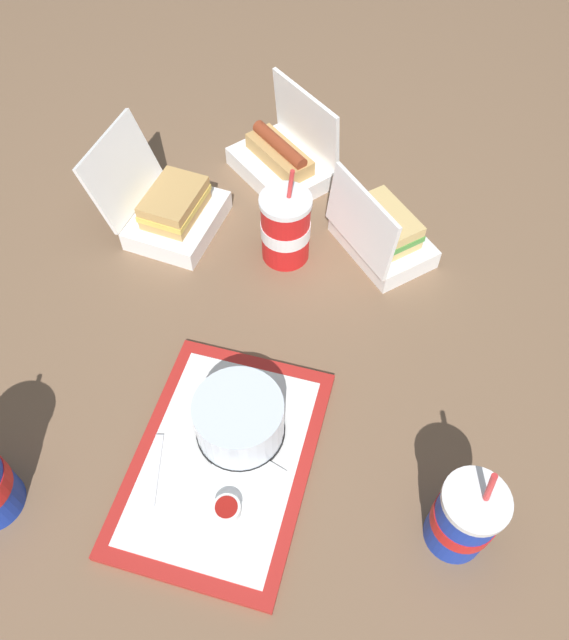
{
  "coord_description": "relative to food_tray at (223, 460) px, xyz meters",
  "views": [
    {
      "loc": [
        -0.53,
        -0.23,
        0.89
      ],
      "look_at": [
        0.04,
        -0.03,
        0.05
      ],
      "focal_mm": 35.0,
      "sensor_mm": 36.0,
      "label": 1
    }
  ],
  "objects": [
    {
      "name": "soda_cup_back",
      "position": [
        0.01,
        -0.35,
        0.07
      ],
      "size": [
        0.09,
        0.09,
        0.2
      ],
      "color": "#1938B7",
      "rests_on": "ground_plane"
    },
    {
      "name": "plastic_fork",
      "position": [
        -0.05,
        0.09,
        0.01
      ],
      "size": [
        0.11,
        0.05,
        0.0
      ],
      "primitive_type": "cube",
      "rotation": [
        0.0,
        0.0,
        0.34
      ],
      "color": "white",
      "rests_on": "food_tray"
    },
    {
      "name": "soda_cup_left",
      "position": [
        0.42,
        0.05,
        0.06
      ],
      "size": [
        0.09,
        0.09,
        0.2
      ],
      "color": "red",
      "rests_on": "ground_plane"
    },
    {
      "name": "food_tray",
      "position": [
        0.0,
        0.0,
        0.0
      ],
      "size": [
        0.39,
        0.29,
        0.01
      ],
      "color": "red",
      "rests_on": "ground_plane"
    },
    {
      "name": "clamshell_hotdog_back",
      "position": [
        0.63,
        0.13,
        0.03
      ],
      "size": [
        0.23,
        0.25,
        0.18
      ],
      "color": "white",
      "rests_on": "ground_plane"
    },
    {
      "name": "clamshell_sandwich_front",
      "position": [
        0.5,
        -0.11,
        0.04
      ],
      "size": [
        0.22,
        0.23,
        0.16
      ],
      "color": "white",
      "rests_on": "ground_plane"
    },
    {
      "name": "clamshell_sandwich_corner",
      "position": [
        0.42,
        0.28,
        0.04
      ],
      "size": [
        0.19,
        0.21,
        0.18
      ],
      "color": "white",
      "rests_on": "ground_plane"
    },
    {
      "name": "ground_plane",
      "position": [
        0.21,
        0.02,
        -0.01
      ],
      "size": [
        3.2,
        3.2,
        0.0
      ],
      "primitive_type": "plane",
      "color": "brown"
    },
    {
      "name": "cake_container",
      "position": [
        0.05,
        -0.01,
        0.04
      ],
      "size": [
        0.14,
        0.14,
        0.08
      ],
      "color": "black",
      "rests_on": "food_tray"
    },
    {
      "name": "napkin_stack",
      "position": [
        -0.03,
        -0.04,
        0.01
      ],
      "size": [
        0.12,
        0.12,
        0.0
      ],
      "primitive_type": "cube",
      "rotation": [
        0.0,
        0.0,
        -0.22
      ],
      "color": "white",
      "rests_on": "food_tray"
    },
    {
      "name": "ketchup_cup",
      "position": [
        -0.07,
        -0.04,
        0.02
      ],
      "size": [
        0.04,
        0.04,
        0.02
      ],
      "color": "white",
      "rests_on": "food_tray"
    }
  ]
}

